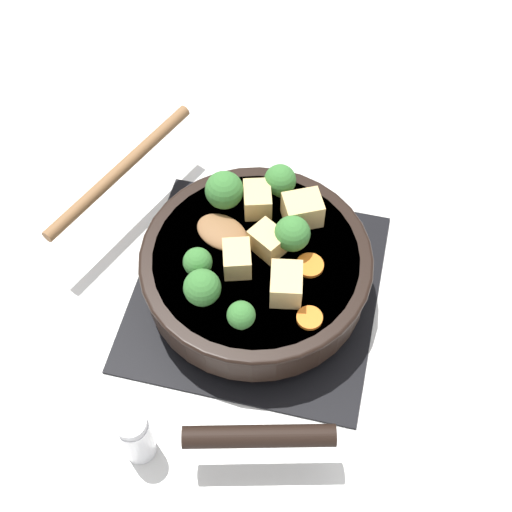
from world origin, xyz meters
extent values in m
plane|color=silver|center=(0.00, 0.00, 0.00)|extent=(2.40, 2.40, 0.00)
cube|color=black|center=(0.00, 0.00, 0.00)|extent=(0.31, 0.31, 0.01)
torus|color=black|center=(0.00, 0.00, 0.02)|extent=(0.24, 0.24, 0.01)
cube|color=black|center=(0.00, 0.00, 0.02)|extent=(0.01, 0.23, 0.01)
cube|color=black|center=(0.00, 0.00, 0.02)|extent=(0.23, 0.01, 0.01)
cylinder|color=black|center=(0.00, 0.00, 0.05)|extent=(0.28, 0.28, 0.06)
cylinder|color=brown|center=(0.00, 0.00, 0.06)|extent=(0.25, 0.25, 0.05)
torus|color=black|center=(0.00, 0.00, 0.08)|extent=(0.28, 0.28, 0.01)
cylinder|color=black|center=(0.05, -0.21, 0.07)|extent=(0.16, 0.06, 0.02)
ellipsoid|color=brown|center=(-0.05, 0.02, 0.09)|extent=(0.08, 0.07, 0.01)
cylinder|color=brown|center=(-0.20, 0.09, 0.09)|extent=(0.12, 0.25, 0.02)
cube|color=#DBB770|center=(0.05, -0.04, 0.10)|extent=(0.04, 0.05, 0.04)
cube|color=#DBB770|center=(0.01, 0.01, 0.10)|extent=(0.05, 0.05, 0.03)
cube|color=#DBB770|center=(-0.01, 0.07, 0.10)|extent=(0.04, 0.05, 0.03)
cube|color=#DBB770|center=(0.04, 0.07, 0.10)|extent=(0.06, 0.05, 0.04)
cube|color=#DBB770|center=(-0.02, -0.02, 0.10)|extent=(0.04, 0.05, 0.03)
cylinder|color=#709956|center=(0.04, 0.02, 0.09)|extent=(0.01, 0.01, 0.01)
sphere|color=#387533|center=(0.04, 0.02, 0.11)|extent=(0.04, 0.04, 0.04)
cylinder|color=#709956|center=(-0.06, -0.04, 0.09)|extent=(0.01, 0.01, 0.01)
sphere|color=#387533|center=(-0.06, -0.04, 0.11)|extent=(0.03, 0.03, 0.03)
cylinder|color=#709956|center=(0.01, -0.10, 0.09)|extent=(0.01, 0.01, 0.01)
sphere|color=#387533|center=(0.01, -0.10, 0.11)|extent=(0.03, 0.03, 0.03)
cylinder|color=#709956|center=(-0.04, -0.07, 0.09)|extent=(0.01, 0.01, 0.01)
sphere|color=#387533|center=(-0.04, -0.07, 0.11)|extent=(0.04, 0.04, 0.04)
cylinder|color=#709956|center=(-0.06, 0.07, 0.09)|extent=(0.01, 0.01, 0.01)
sphere|color=#387533|center=(-0.06, 0.07, 0.11)|extent=(0.05, 0.05, 0.05)
cylinder|color=#709956|center=(0.01, 0.10, 0.09)|extent=(0.01, 0.01, 0.01)
sphere|color=#387533|center=(0.01, 0.10, 0.11)|extent=(0.04, 0.04, 0.04)
cylinder|color=orange|center=(0.07, 0.00, 0.09)|extent=(0.03, 0.03, 0.01)
cylinder|color=orange|center=(0.08, -0.07, 0.09)|extent=(0.03, 0.03, 0.01)
cylinder|color=white|center=(-0.08, -0.23, 0.04)|extent=(0.04, 0.04, 0.07)
cylinder|color=#B7B7BC|center=(-0.08, -0.23, 0.08)|extent=(0.03, 0.03, 0.01)
camera|label=1|loc=(0.11, -0.46, 0.80)|focal=50.00mm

